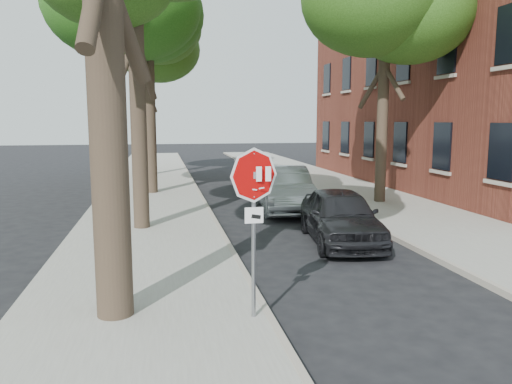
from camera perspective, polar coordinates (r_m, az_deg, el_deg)
ground at (r=8.13m, az=4.73°, el=-14.42°), size 120.00×120.00×0.00m
sidewalk_left at (r=19.47m, az=-12.14°, el=-1.03°), size 4.00×55.00×0.12m
sidewalk_right at (r=21.07m, az=11.64°, el=-0.32°), size 4.00×55.00×0.12m
curb_left at (r=19.53m, az=-6.12°, el=-0.85°), size 0.12×55.00×0.13m
curb_right at (r=20.37m, az=6.31°, el=-0.48°), size 0.12×55.00×0.13m
apartment_building at (r=27.00m, az=27.00°, el=17.01°), size 12.20×20.20×15.30m
stop_sign at (r=7.42m, az=-0.25°, el=-0.92°), size 0.76×0.34×2.61m
tree_far at (r=28.63m, az=-12.72°, el=16.23°), size 5.29×4.91×9.33m
tree_right at (r=19.54m, az=14.48°, el=20.04°), size 5.29×4.91×9.33m
car_a at (r=12.93m, az=9.64°, el=-2.71°), size 2.15×4.28×1.40m
car_b at (r=17.30m, az=3.21°, el=0.36°), size 2.06×4.78×1.53m
car_c at (r=22.10m, az=0.35°, el=1.83°), size 1.89×4.61×1.33m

